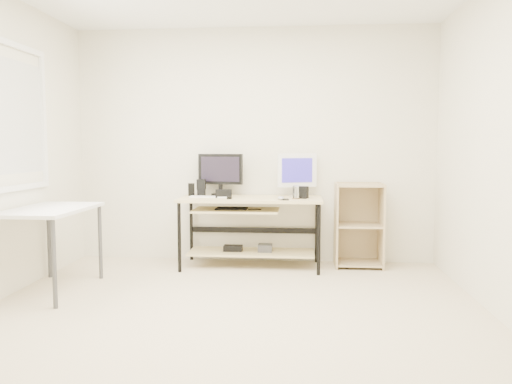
{
  "coord_description": "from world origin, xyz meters",
  "views": [
    {
      "loc": [
        0.51,
        -3.59,
        1.28
      ],
      "look_at": [
        0.09,
        1.3,
        0.84
      ],
      "focal_mm": 35.0,
      "sensor_mm": 36.0,
      "label": 1
    }
  ],
  "objects_px": {
    "side_table": "(50,217)",
    "shelf_unit": "(358,224)",
    "black_monitor": "(220,172)",
    "desk": "(248,217)",
    "white_imac": "(297,171)",
    "audio_controller": "(191,189)"
  },
  "relations": [
    {
      "from": "side_table",
      "to": "shelf_unit",
      "type": "xyz_separation_m",
      "value": [
        2.83,
        1.22,
        -0.22
      ]
    },
    {
      "from": "shelf_unit",
      "to": "black_monitor",
      "type": "height_order",
      "value": "black_monitor"
    },
    {
      "from": "desk",
      "to": "white_imac",
      "type": "bearing_deg",
      "value": 20.23
    },
    {
      "from": "black_monitor",
      "to": "audio_controller",
      "type": "xyz_separation_m",
      "value": [
        -0.31,
        -0.07,
        -0.19
      ]
    },
    {
      "from": "side_table",
      "to": "black_monitor",
      "type": "relative_size",
      "value": 1.99
    },
    {
      "from": "shelf_unit",
      "to": "black_monitor",
      "type": "relative_size",
      "value": 1.79
    },
    {
      "from": "side_table",
      "to": "audio_controller",
      "type": "relative_size",
      "value": 7.16
    },
    {
      "from": "black_monitor",
      "to": "audio_controller",
      "type": "height_order",
      "value": "black_monitor"
    },
    {
      "from": "shelf_unit",
      "to": "desk",
      "type": "bearing_deg",
      "value": -172.23
    },
    {
      "from": "black_monitor",
      "to": "audio_controller",
      "type": "bearing_deg",
      "value": -157.35
    },
    {
      "from": "shelf_unit",
      "to": "audio_controller",
      "type": "relative_size",
      "value": 6.44
    },
    {
      "from": "desk",
      "to": "side_table",
      "type": "height_order",
      "value": "same"
    },
    {
      "from": "black_monitor",
      "to": "audio_controller",
      "type": "distance_m",
      "value": 0.37
    },
    {
      "from": "side_table",
      "to": "white_imac",
      "type": "xyz_separation_m",
      "value": [
        2.17,
        1.25,
        0.35
      ]
    },
    {
      "from": "side_table",
      "to": "black_monitor",
      "type": "xyz_separation_m",
      "value": [
        1.32,
        1.26,
        0.34
      ]
    },
    {
      "from": "white_imac",
      "to": "audio_controller",
      "type": "xyz_separation_m",
      "value": [
        -1.16,
        -0.06,
        -0.2
      ]
    },
    {
      "from": "black_monitor",
      "to": "white_imac",
      "type": "relative_size",
      "value": 1.08
    },
    {
      "from": "black_monitor",
      "to": "white_imac",
      "type": "xyz_separation_m",
      "value": [
        0.85,
        -0.01,
        0.01
      ]
    },
    {
      "from": "desk",
      "to": "side_table",
      "type": "relative_size",
      "value": 1.5
    },
    {
      "from": "side_table",
      "to": "shelf_unit",
      "type": "bearing_deg",
      "value": 23.33
    },
    {
      "from": "white_imac",
      "to": "side_table",
      "type": "bearing_deg",
      "value": -170.82
    },
    {
      "from": "side_table",
      "to": "white_imac",
      "type": "relative_size",
      "value": 2.14
    }
  ]
}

